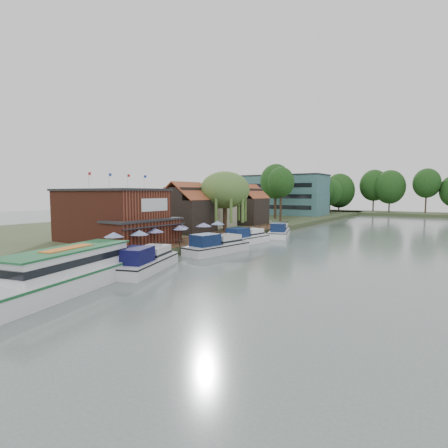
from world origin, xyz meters
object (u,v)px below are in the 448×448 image
Objects in this scene: cruiser_2 at (246,235)px; cottage_b at (207,205)px; umbrella_1 at (139,240)px; umbrella_4 at (181,233)px; pub at (119,216)px; umbrella_2 at (155,237)px; cottage_c at (247,204)px; umbrella_5 at (204,231)px; hotel_block at (284,195)px; willow at (225,201)px; tour_boat at (61,270)px; cruiser_1 at (217,243)px; cottage_a at (186,207)px; swan at (97,278)px; umbrella_0 at (114,243)px; cruiser_0 at (146,258)px; umbrella_3 at (180,234)px; cruiser_3 at (279,229)px; umbrella_6 at (218,229)px.

cottage_b is at bearing 152.24° from cruiser_2.
cottage_b is 30.55m from umbrella_1.
umbrella_4 is at bearing 96.20° from umbrella_1.
pub is 8.42× the size of umbrella_2.
umbrella_5 is (7.30, -25.18, -2.96)m from cottage_c.
cruiser_2 is (3.26, 6.32, -1.04)m from umbrella_5.
cottage_b is (4.00, -46.00, -1.90)m from hotel_block.
hotel_block reaches higher than cottage_b.
willow reaches higher than tour_boat.
cruiser_1 is 0.69× the size of tour_boat.
tour_boat is (-0.06, -21.08, 0.38)m from cruiser_1.
cottage_a is 1.01× the size of cottage_c.
willow is 0.97× the size of cruiser_1.
hotel_block is at bearing 102.71° from willow.
umbrella_2 is 5.40× the size of swan.
umbrella_0 is at bearing -70.57° from cottage_a.
umbrella_0 is 5.81m from umbrella_2.
cruiser_0 is 1.04× the size of cruiser_2.
umbrella_3 is (7.20, -30.25, -2.96)m from cottage_c.
pub is at bearing -80.91° from cottage_b.
cruiser_3 is (12.41, 10.47, -3.97)m from cottage_a.
umbrella_5 is at bearing 86.76° from tour_boat.
swan is (3.82, -8.48, -2.07)m from umbrella_1.
umbrella_0 reaches higher than tour_boat.
umbrella_1 is at bearing -89.85° from umbrella_6.
cruiser_2 is (7.06, -4.86, -4.97)m from willow.
tour_boat is at bearing -77.10° from hotel_block.
pub is 2.08× the size of cottage_b.
swan is (3.86, -24.18, -2.07)m from umbrella_6.
swan is (4.73, -16.83, -2.07)m from umbrella_4.
cottage_b is 0.90× the size of cruiser_1.
cruiser_0 is 32.12m from cruiser_3.
cruiser_3 is (4.17, 28.71, -1.01)m from umbrella_1.
pub is at bearing -120.05° from umbrella_6.
umbrella_2 is (0.30, 5.80, 0.00)m from umbrella_0.
willow is 28.35m from cruiser_0.
umbrella_4 is 1.00× the size of umbrella_6.
willow is (3.50, -14.00, 0.96)m from cottage_c.
cottage_c is at bearing 108.47° from umbrella_6.
umbrella_1 is 5.40× the size of swan.
umbrella_1 and umbrella_4 have the same top height.
cottage_c is 3.58× the size of umbrella_2.
hotel_block reaches higher than umbrella_4.
hotel_block reaches higher than cruiser_0.
umbrella_2 is 4.13m from umbrella_3.
umbrella_1 is at bearing -80.86° from willow.
tour_boat is at bearing -109.66° from cruiser_0.
umbrella_0 and umbrella_5 have the same top height.
umbrella_1 is 1.00× the size of umbrella_2.
cottage_b reaches higher than cruiser_2.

